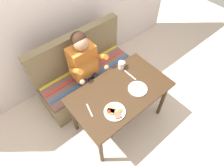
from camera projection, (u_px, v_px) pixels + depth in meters
ground_plane at (119, 120)px, 2.82m from camera, size 8.00×8.00×0.00m
back_wall at (54, 2)px, 2.39m from camera, size 4.40×0.10×2.60m
table at (120, 95)px, 2.31m from camera, size 1.20×0.70×0.73m
couch at (86, 75)px, 2.91m from camera, size 1.44×0.56×1.00m
person at (86, 66)px, 2.48m from camera, size 0.45×0.61×1.21m
plate_breakfast at (114, 112)px, 2.05m from camera, size 0.24×0.24×0.05m
plate_eggs at (138, 89)px, 2.25m from camera, size 0.23×0.23×0.04m
coffee_mug at (121, 65)px, 2.43m from camera, size 0.12×0.08×0.10m
fork at (90, 110)px, 2.08m from camera, size 0.06×0.17×0.00m
knife at (130, 75)px, 2.39m from camera, size 0.02×0.20×0.00m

